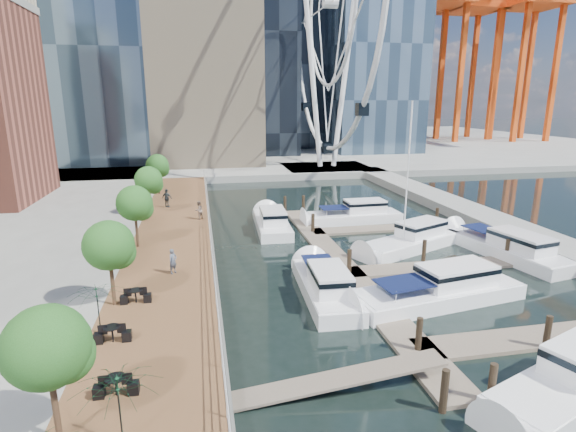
# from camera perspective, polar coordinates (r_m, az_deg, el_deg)

# --- Properties ---
(ground) EXTENTS (520.00, 520.00, 0.00)m
(ground) POSITION_cam_1_polar(r_m,az_deg,el_deg) (23.37, 7.01, -15.11)
(ground) COLOR black
(ground) RESTS_ON ground
(boardwalk) EXTENTS (6.00, 60.00, 1.00)m
(boardwalk) POSITION_cam_1_polar(r_m,az_deg,el_deg) (36.06, -14.46, -3.79)
(boardwalk) COLOR brown
(boardwalk) RESTS_ON ground
(seawall) EXTENTS (0.25, 60.00, 1.00)m
(seawall) POSITION_cam_1_polar(r_m,az_deg,el_deg) (35.98, -9.68, -3.57)
(seawall) COLOR #595954
(seawall) RESTS_ON ground
(land_far) EXTENTS (200.00, 114.00, 1.00)m
(land_far) POSITION_cam_1_polar(r_m,az_deg,el_deg) (121.94, -8.11, 9.08)
(land_far) COLOR gray
(land_far) RESTS_ON ground
(breakwater) EXTENTS (4.00, 60.00, 1.00)m
(breakwater) POSITION_cam_1_polar(r_m,az_deg,el_deg) (48.68, 22.34, 0.27)
(breakwater) COLOR gray
(breakwater) RESTS_ON ground
(pier) EXTENTS (14.00, 12.00, 1.00)m
(pier) POSITION_cam_1_polar(r_m,az_deg,el_deg) (74.99, 4.94, 5.92)
(pier) COLOR gray
(pier) RESTS_ON ground
(railing) EXTENTS (0.10, 60.00, 1.05)m
(railing) POSITION_cam_1_polar(r_m,az_deg,el_deg) (35.68, -9.91, -2.01)
(railing) COLOR white
(railing) RESTS_ON boardwalk
(floating_docks) EXTENTS (16.00, 34.00, 2.60)m
(floating_docks) POSITION_cam_1_polar(r_m,az_deg,el_deg) (34.47, 14.56, -4.66)
(floating_docks) COLOR #6D6051
(floating_docks) RESTS_ON ground
(ferris_wheel) EXTENTS (5.80, 45.60, 47.80)m
(ferris_wheel) POSITION_cam_1_polar(r_m,az_deg,el_deg) (75.58, 5.39, 25.35)
(ferris_wheel) COLOR white
(ferris_wheel) RESTS_ON ground
(port_cranes) EXTENTS (40.00, 52.00, 38.00)m
(port_cranes) POSITION_cam_1_polar(r_m,az_deg,el_deg) (137.11, 22.70, 16.90)
(port_cranes) COLOR #D84C14
(port_cranes) RESTS_ON ground
(street_trees) EXTENTS (2.60, 42.60, 4.60)m
(street_trees) POSITION_cam_1_polar(r_m,az_deg,el_deg) (34.37, -18.93, 1.54)
(street_trees) COLOR #3F2B1C
(street_trees) RESTS_ON ground
(cafe_tables) EXTENTS (2.50, 13.70, 0.74)m
(cafe_tables) POSITION_cam_1_polar(r_m,az_deg,el_deg) (20.36, -21.21, -16.42)
(cafe_tables) COLOR black
(cafe_tables) RESTS_ON ground
(yacht_foreground) EXTENTS (11.80, 4.87, 2.15)m
(yacht_foreground) POSITION_cam_1_polar(r_m,az_deg,el_deg) (28.30, 18.36, -10.29)
(yacht_foreground) COLOR white
(yacht_foreground) RESTS_ON ground
(pedestrian_near) EXTENTS (0.68, 0.68, 1.59)m
(pedestrian_near) POSITION_cam_1_polar(r_m,az_deg,el_deg) (28.98, -14.41, -5.58)
(pedestrian_near) COLOR #464E5E
(pedestrian_near) RESTS_ON boardwalk
(pedestrian_mid) EXTENTS (1.04, 1.04, 1.70)m
(pedestrian_mid) POSITION_cam_1_polar(r_m,az_deg,el_deg) (41.59, -11.27, 0.73)
(pedestrian_mid) COLOR #7D6556
(pedestrian_mid) RESTS_ON boardwalk
(pedestrian_far) EXTENTS (1.17, 0.92, 1.85)m
(pedestrian_far) POSITION_cam_1_polar(r_m,az_deg,el_deg) (47.13, -15.11, 2.20)
(pedestrian_far) COLOR #2F373B
(pedestrian_far) RESTS_ON boardwalk
(moored_yachts) EXTENTS (20.43, 34.12, 11.50)m
(moored_yachts) POSITION_cam_1_polar(r_m,az_deg,el_deg) (36.03, 13.91, -4.61)
(moored_yachts) COLOR white
(moored_yachts) RESTS_ON ground
(cafe_seating) EXTENTS (5.12, 12.80, 2.48)m
(cafe_seating) POSITION_cam_1_polar(r_m,az_deg,el_deg) (17.64, -23.48, -18.70)
(cafe_seating) COLOR #113E23
(cafe_seating) RESTS_ON ground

